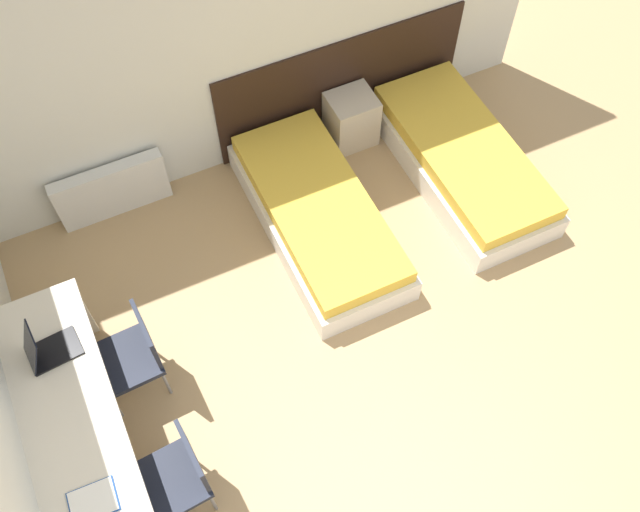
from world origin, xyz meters
name	(u,v)px	position (x,y,z in m)	size (l,w,h in m)	color
wall_back	(230,40)	(0.00, 3.64, 1.35)	(5.69, 0.05, 2.70)	silver
headboard_panel	(341,84)	(0.98, 3.60, 0.50)	(2.42, 0.03, 1.00)	black
bed_near_window	(319,215)	(0.26, 2.57, 0.19)	(0.89, 2.00, 0.40)	silver
bed_near_door	(462,159)	(1.70, 2.57, 0.19)	(0.89, 2.00, 0.40)	silver
nightstand	(351,119)	(0.98, 3.38, 0.26)	(0.42, 0.38, 0.52)	beige
radiator	(112,191)	(-1.26, 3.52, 0.27)	(0.97, 0.12, 0.54)	silver
desk	(79,436)	(-2.04, 1.38, 0.60)	(0.61, 2.14, 0.77)	beige
chair_near_laptop	(132,354)	(-1.55, 1.86, 0.47)	(0.47, 0.47, 0.83)	black
chair_near_notebook	(176,475)	(-1.55, 0.91, 0.47)	(0.48, 0.48, 0.83)	black
laptop	(46,350)	(-2.04, 1.94, 0.84)	(0.36, 0.27, 0.34)	black
open_notebook	(93,501)	(-2.04, 0.87, 0.78)	(0.30, 0.23, 0.02)	#1E4793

